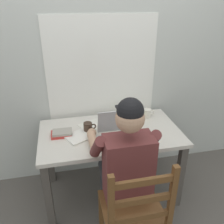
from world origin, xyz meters
TOP-DOWN VIEW (x-y plane):
  - ground_plane at (0.00, 0.00)m, footprint 8.00×8.00m
  - back_wall at (0.00, 0.43)m, footprint 6.00×0.08m
  - desk at (0.00, 0.00)m, footprint 1.25×0.70m
  - seated_person at (0.02, -0.42)m, footprint 0.50×0.60m
  - wooden_chair at (0.02, -0.70)m, footprint 0.42×0.42m
  - laptop at (0.05, -0.12)m, footprint 0.33×0.29m
  - computer_mouse at (0.33, -0.18)m, footprint 0.06×0.10m
  - coffee_mug_white at (0.42, 0.20)m, footprint 0.12×0.08m
  - coffee_mug_dark at (-0.19, 0.04)m, footprint 0.11×0.08m
  - book_stack_main at (0.22, 0.15)m, footprint 0.19×0.16m
  - book_stack_side at (-0.43, 0.03)m, footprint 0.18×0.13m
  - paper_pile_near_laptop at (-0.28, -0.04)m, footprint 0.27×0.26m
  - paper_pile_back_corner at (0.05, -0.05)m, footprint 0.24×0.23m
  - paper_pile_side at (-0.13, 0.15)m, footprint 0.30×0.28m

SIDE VIEW (x-z plane):
  - ground_plane at x=0.00m, z-range 0.00..0.00m
  - wooden_chair at x=0.02m, z-range -0.01..0.94m
  - desk at x=0.00m, z-range 0.25..0.95m
  - seated_person at x=0.02m, z-range 0.06..1.31m
  - paper_pile_side at x=-0.13m, z-range 0.70..0.71m
  - paper_pile_back_corner at x=0.05m, z-range 0.70..0.71m
  - paper_pile_near_laptop at x=-0.28m, z-range 0.70..0.72m
  - computer_mouse at x=0.33m, z-range 0.70..0.74m
  - book_stack_side at x=-0.43m, z-range 0.70..0.75m
  - book_stack_main at x=0.22m, z-range 0.71..0.79m
  - coffee_mug_white at x=0.42m, z-range 0.70..0.79m
  - coffee_mug_dark at x=-0.19m, z-range 0.70..0.79m
  - laptop at x=0.05m, z-range 0.64..0.87m
  - back_wall at x=0.00m, z-range 0.00..2.60m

